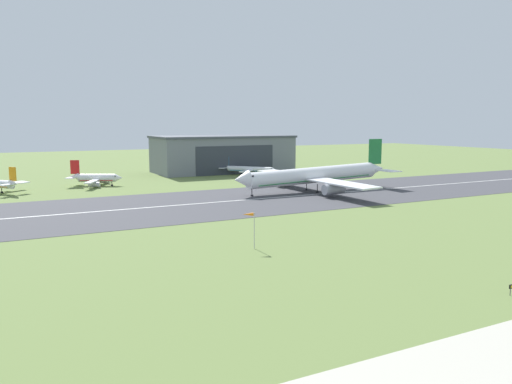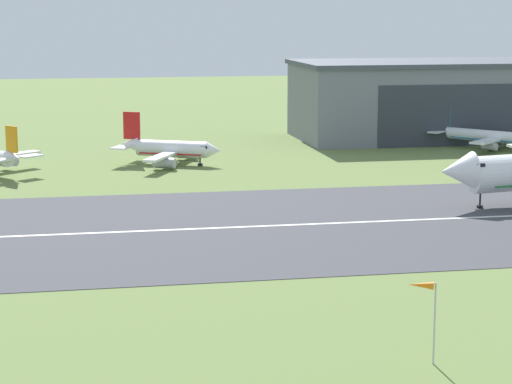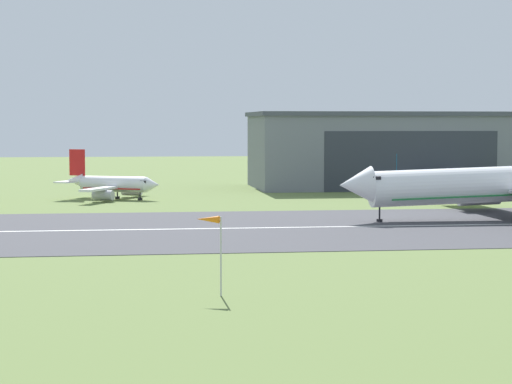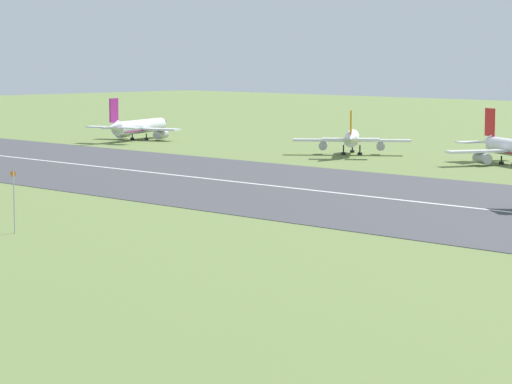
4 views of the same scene
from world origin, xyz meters
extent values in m
plane|color=olive|center=(0.00, 63.48, 0.00)|extent=(683.49, 683.49, 0.00)
cube|color=#3D3D42|center=(0.00, 126.97, 0.03)|extent=(443.49, 48.86, 0.06)
cube|color=silver|center=(0.00, 126.97, 0.07)|extent=(399.15, 0.70, 0.01)
cube|color=slate|center=(58.06, 204.99, 7.52)|extent=(59.14, 26.37, 15.03)
cube|color=#424751|center=(58.06, 204.99, 15.48)|extent=(60.14, 27.37, 0.90)
cube|color=#2D333D|center=(58.06, 191.75, 6.01)|extent=(35.48, 0.12, 12.03)
cylinder|color=white|center=(57.74, 133.04, 5.21)|extent=(46.34, 5.75, 6.35)
cone|color=white|center=(32.42, 132.63, 5.21)|extent=(4.72, 5.07, 5.12)
cone|color=white|center=(83.80, 133.47, 6.10)|extent=(6.19, 4.59, 4.67)
cube|color=black|center=(34.89, 132.67, 6.20)|extent=(1.18, 4.26, 0.47)
cube|color=#1E7238|center=(57.74, 133.04, 3.83)|extent=(41.59, 5.42, 1.42)
cube|color=white|center=(56.56, 148.76, 4.33)|extent=(7.23, 26.58, 0.60)
cylinder|color=#A8A8B2|center=(55.23, 146.62, 2.53)|extent=(6.63, 3.20, 3.28)
cube|color=white|center=(57.07, 117.30, 4.33)|extent=(7.23, 26.58, 0.60)
cylinder|color=#A8A8B2|center=(55.68, 119.39, 2.53)|extent=(6.63, 3.20, 3.28)
cube|color=#1E7238|center=(82.90, 133.45, 11.94)|extent=(5.43, 0.37, 8.49)
cube|color=white|center=(83.20, 139.77, 5.95)|extent=(4.88, 7.71, 0.24)
cube|color=white|center=(83.40, 127.15, 5.95)|extent=(4.88, 7.71, 0.24)
cylinder|color=black|center=(35.87, 132.69, 1.35)|extent=(0.24, 0.24, 2.71)
cylinder|color=black|center=(35.87, 132.69, 0.22)|extent=(0.84, 0.84, 0.44)
cylinder|color=black|center=(57.26, 136.03, 1.35)|extent=(0.24, 0.24, 2.71)
cylinder|color=black|center=(57.26, 136.03, 0.22)|extent=(0.84, 0.84, 0.44)
cylinder|color=black|center=(57.36, 130.04, 1.35)|extent=(0.24, 0.24, 2.71)
cylinder|color=black|center=(57.36, 130.04, 0.22)|extent=(0.84, 0.84, 0.44)
cylinder|color=white|center=(-0.55, 178.66, 2.78)|extent=(12.38, 7.97, 2.79)
cone|color=white|center=(6.15, 175.37, 2.78)|extent=(3.48, 3.61, 2.79)
cone|color=white|center=(-7.63, 182.13, 3.28)|extent=(4.11, 3.72, 2.51)
cube|color=black|center=(4.91, 175.98, 3.34)|extent=(2.03, 2.61, 0.44)
cube|color=red|center=(-0.55, 178.66, 2.01)|extent=(11.20, 7.30, 0.20)
cube|color=white|center=(-3.21, 172.68, 2.29)|extent=(6.50, 10.20, 0.40)
cylinder|color=#A8A8B2|center=(-2.45, 173.23, 1.18)|extent=(4.01, 3.15, 1.73)
cube|color=white|center=(2.55, 184.42, 2.29)|extent=(6.50, 10.20, 0.40)
cylinder|color=#A8A8B2|center=(2.58, 183.48, 1.18)|extent=(4.01, 3.15, 1.73)
cube|color=red|center=(-7.18, 181.91, 6.54)|extent=(2.84, 1.59, 4.74)
cube|color=white|center=(-9.09, 178.92, 3.20)|extent=(4.26, 4.99, 0.24)
cube|color=white|center=(-5.98, 185.25, 3.20)|extent=(4.26, 4.99, 0.24)
cylinder|color=black|center=(3.95, 176.45, 0.69)|extent=(0.24, 0.24, 1.39)
cylinder|color=black|center=(3.95, 176.45, 0.22)|extent=(0.84, 0.84, 0.44)
cylinder|color=black|center=(-1.51, 177.27, 0.69)|extent=(0.24, 0.24, 1.39)
cylinder|color=black|center=(-1.51, 177.27, 0.22)|extent=(0.84, 0.84, 0.44)
cylinder|color=black|center=(-0.04, 180.27, 0.69)|extent=(0.24, 0.24, 1.39)
cylinder|color=black|center=(-0.04, 180.27, 0.22)|extent=(0.84, 0.84, 0.44)
cylinder|color=silver|center=(61.19, 184.73, 2.66)|extent=(14.29, 15.89, 2.23)
cone|color=silver|center=(68.16, 176.76, 2.66)|extent=(3.00, 2.98, 2.23)
cone|color=silver|center=(54.00, 192.94, 3.06)|extent=(3.28, 3.34, 2.01)
cube|color=black|center=(67.43, 177.59, 3.10)|extent=(2.15, 2.08, 0.44)
cube|color=#146B9E|center=(61.19, 184.73, 2.04)|extent=(12.95, 14.37, 0.20)
cube|color=silver|center=(57.75, 181.21, 2.27)|extent=(7.59, 7.14, 0.40)
cylinder|color=#A8A8B2|center=(58.58, 181.18, 1.32)|extent=(2.95, 3.10, 1.38)
cube|color=silver|center=(65.13, 187.67, 2.27)|extent=(7.59, 7.14, 0.40)
cylinder|color=#A8A8B2|center=(65.05, 186.84, 1.32)|extent=(2.95, 3.10, 1.38)
cube|color=#146B9E|center=(54.26, 192.64, 5.67)|extent=(1.81, 2.01, 3.80)
cube|color=silver|center=(51.88, 191.08, 2.99)|extent=(3.97, 3.85, 0.24)
cube|color=silver|center=(56.13, 194.80, 2.99)|extent=(3.97, 3.85, 0.24)
cylinder|color=black|center=(66.71, 178.42, 0.77)|extent=(0.24, 0.24, 1.54)
cylinder|color=black|center=(66.71, 178.42, 0.22)|extent=(0.84, 0.84, 0.44)
cylinder|color=black|center=(60.10, 183.93, 0.77)|extent=(0.24, 0.24, 1.54)
cylinder|color=black|center=(60.10, 183.93, 0.22)|extent=(0.84, 0.84, 0.44)
cylinder|color=black|center=(62.12, 185.70, 0.77)|extent=(0.24, 0.24, 1.54)
cylinder|color=black|center=(62.12, 185.70, 0.22)|extent=(0.84, 0.84, 0.44)
cone|color=silver|center=(-26.45, 168.15, 3.46)|extent=(3.58, 3.67, 2.21)
cube|color=silver|center=(-26.87, 177.88, 2.59)|extent=(8.52, 7.60, 0.40)
cylinder|color=#A8A8B2|center=(-27.71, 177.71, 1.58)|extent=(3.21, 3.42, 1.52)
cube|color=orange|center=(-26.73, 168.49, 6.33)|extent=(1.93, 2.23, 4.17)
cube|color=silver|center=(-24.09, 170.17, 3.39)|extent=(4.38, 4.20, 0.24)
cube|color=silver|center=(-28.85, 166.19, 3.39)|extent=(4.38, 4.20, 0.24)
cylinder|color=black|center=(-29.96, 174.64, 0.90)|extent=(0.24, 0.24, 1.79)
cylinder|color=black|center=(-29.96, 174.64, 0.22)|extent=(0.84, 0.84, 0.44)
cylinder|color=#B7B7BC|center=(8.28, 77.20, 3.16)|extent=(0.14, 0.14, 6.32)
cone|color=orange|center=(7.27, 77.63, 6.07)|extent=(1.97, 1.28, 0.60)
cylinder|color=#4C4C51|center=(26.27, 41.40, 0.45)|extent=(0.10, 0.10, 0.91)
camera|label=1|loc=(-30.02, 2.35, 21.68)|focal=35.00mm
camera|label=2|loc=(-18.20, 9.60, 26.21)|focal=70.00mm
camera|label=3|loc=(0.44, -0.50, 13.68)|focal=70.00mm
camera|label=4|loc=(112.49, 10.03, 18.19)|focal=85.00mm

